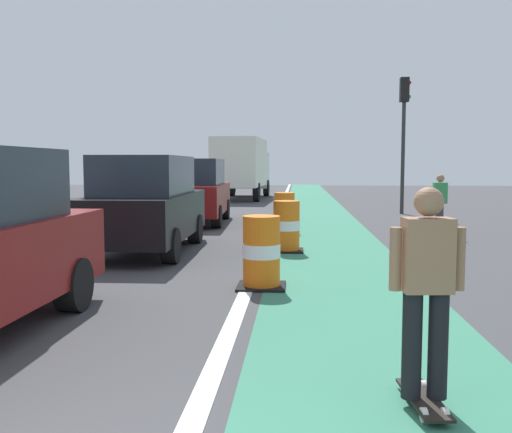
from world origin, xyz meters
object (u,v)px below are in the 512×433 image
(skateboarder_on_lane, at_px, (426,290))
(parked_suv_third, at_px, (195,191))
(traffic_barrel_back, at_px, (284,213))
(parked_suv_second, at_px, (146,204))
(traffic_barrel_front, at_px, (261,253))
(delivery_truck_down_block, at_px, (242,165))
(pedestrian_crossing, at_px, (440,203))
(traffic_light_corner, at_px, (404,121))
(traffic_barrel_mid, at_px, (286,227))

(skateboarder_on_lane, xyz_separation_m, parked_suv_third, (-4.22, 13.70, 0.12))
(parked_suv_third, bearing_deg, traffic_barrel_back, -37.36)
(traffic_barrel_back, bearing_deg, parked_suv_second, -126.30)
(traffic_barrel_front, distance_m, delivery_truck_down_block, 22.85)
(skateboarder_on_lane, distance_m, parked_suv_second, 8.69)
(parked_suv_third, bearing_deg, parked_suv_second, -89.73)
(traffic_barrel_front, bearing_deg, traffic_barrel_back, 88.61)
(skateboarder_on_lane, relative_size, parked_suv_second, 0.36)
(traffic_barrel_front, relative_size, traffic_barrel_back, 1.00)
(skateboarder_on_lane, height_order, parked_suv_second, parked_suv_second)
(skateboarder_on_lane, xyz_separation_m, pedestrian_crossing, (2.69, 10.74, -0.05))
(parked_suv_third, height_order, delivery_truck_down_block, delivery_truck_down_block)
(delivery_truck_down_block, bearing_deg, traffic_light_corner, -52.67)
(traffic_light_corner, distance_m, pedestrian_crossing, 7.50)
(traffic_barrel_mid, height_order, traffic_barrel_back, same)
(parked_suv_second, relative_size, traffic_barrel_back, 4.25)
(delivery_truck_down_block, bearing_deg, traffic_barrel_mid, -81.70)
(skateboarder_on_lane, xyz_separation_m, delivery_truck_down_block, (-3.98, 26.89, 0.94))
(traffic_barrel_back, height_order, traffic_light_corner, traffic_light_corner)
(skateboarder_on_lane, height_order, parked_suv_third, parked_suv_third)
(skateboarder_on_lane, bearing_deg, parked_suv_second, 118.82)
(skateboarder_on_lane, height_order, traffic_light_corner, traffic_light_corner)
(delivery_truck_down_block, height_order, traffic_light_corner, traffic_light_corner)
(pedestrian_crossing, bearing_deg, traffic_barrel_front, -122.76)
(parked_suv_third, bearing_deg, traffic_barrel_mid, -62.63)
(parked_suv_second, bearing_deg, traffic_barrel_front, -51.75)
(traffic_light_corner, bearing_deg, traffic_barrel_back, -124.63)
(parked_suv_second, bearing_deg, traffic_barrel_back, 53.70)
(traffic_barrel_front, height_order, delivery_truck_down_block, delivery_truck_down_block)
(traffic_barrel_back, bearing_deg, traffic_barrel_mid, -87.98)
(parked_suv_second, height_order, parked_suv_third, same)
(skateboarder_on_lane, xyz_separation_m, traffic_barrel_front, (-1.51, 4.21, -0.38))
(pedestrian_crossing, bearing_deg, traffic_barrel_back, 169.34)
(traffic_barrel_back, xyz_separation_m, traffic_light_corner, (4.32, 6.26, 2.97))
(pedestrian_crossing, bearing_deg, traffic_barrel_mid, -143.74)
(parked_suv_second, xyz_separation_m, parked_suv_third, (-0.03, 6.09, 0.00))
(traffic_barrel_mid, relative_size, pedestrian_crossing, 0.68)
(traffic_barrel_mid, bearing_deg, skateboarder_on_lane, -81.31)
(traffic_barrel_front, relative_size, traffic_barrel_mid, 1.00)
(parked_suv_third, distance_m, traffic_barrel_back, 3.66)
(pedestrian_crossing, bearing_deg, delivery_truck_down_block, 112.43)
(traffic_barrel_front, bearing_deg, delivery_truck_down_block, 96.21)
(delivery_truck_down_block, bearing_deg, traffic_barrel_front, -83.79)
(parked_suv_second, relative_size, parked_suv_third, 0.99)
(parked_suv_second, height_order, traffic_barrel_mid, parked_suv_second)
(parked_suv_second, bearing_deg, parked_suv_third, 90.27)
(traffic_barrel_mid, height_order, pedestrian_crossing, pedestrian_crossing)
(parked_suv_third, xyz_separation_m, traffic_barrel_back, (2.88, -2.20, -0.50))
(parked_suv_third, xyz_separation_m, traffic_barrel_front, (2.71, -9.49, -0.50))
(traffic_barrel_mid, relative_size, traffic_barrel_back, 1.00)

